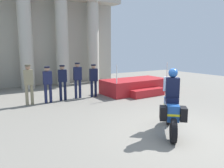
% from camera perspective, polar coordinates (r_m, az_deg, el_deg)
% --- Properties ---
extents(ground_plane, '(28.00, 28.00, 0.00)m').
position_cam_1_polar(ground_plane, '(6.86, 16.26, -12.04)').
color(ground_plane, gray).
extents(colonnade_backdrop, '(10.90, 1.66, 6.94)m').
position_cam_1_polar(colonnade_backdrop, '(15.17, -17.71, 12.93)').
color(colonnade_backdrop, '#A49F91').
rests_on(colonnade_backdrop, ground_plane).
extents(reviewing_stand, '(3.55, 2.22, 1.67)m').
position_cam_1_polar(reviewing_stand, '(12.21, 6.02, -0.62)').
color(reviewing_stand, '#B21E23').
rests_on(reviewing_stand, ground_plane).
extents(officer_in_row_0, '(0.41, 0.27, 1.75)m').
position_cam_1_polar(officer_in_row_0, '(10.14, -20.77, 0.62)').
color(officer_in_row_0, '#847A5B').
rests_on(officer_in_row_0, ground_plane).
extents(officer_in_row_1, '(0.41, 0.27, 1.65)m').
position_cam_1_polar(officer_in_row_1, '(10.27, -16.31, 0.60)').
color(officer_in_row_1, '#191E42').
rests_on(officer_in_row_1, ground_plane).
extents(officer_in_row_2, '(0.41, 0.27, 1.67)m').
position_cam_1_polar(officer_in_row_2, '(10.59, -12.68, 1.09)').
color(officer_in_row_2, black).
rests_on(officer_in_row_2, ground_plane).
extents(officer_in_row_3, '(0.41, 0.27, 1.76)m').
position_cam_1_polar(officer_in_row_3, '(10.92, -8.88, 1.70)').
color(officer_in_row_3, '#141938').
rests_on(officer_in_row_3, ground_plane).
extents(officer_in_row_4, '(0.41, 0.27, 1.65)m').
position_cam_1_polar(officer_in_row_4, '(11.13, -4.79, 1.58)').
color(officer_in_row_4, black).
rests_on(officer_in_row_4, ground_plane).
extents(motorcycle_with_rider, '(1.48, 1.64, 1.90)m').
position_cam_1_polar(motorcycle_with_rider, '(6.57, 15.12, -5.67)').
color(motorcycle_with_rider, black).
rests_on(motorcycle_with_rider, ground_plane).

